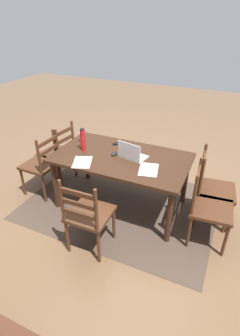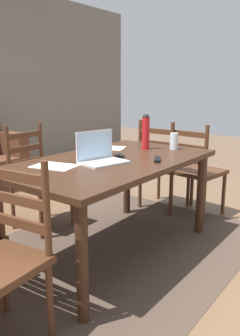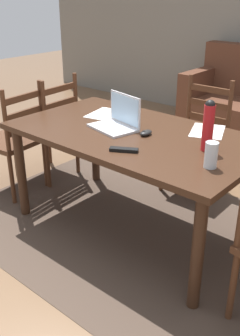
% 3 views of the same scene
% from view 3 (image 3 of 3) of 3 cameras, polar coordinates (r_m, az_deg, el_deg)
% --- Properties ---
extents(ground_plane, '(14.00, 14.00, 0.00)m').
position_cam_3_polar(ground_plane, '(3.02, 1.81, -8.35)').
color(ground_plane, brown).
extents(area_rug, '(2.52, 1.85, 0.01)m').
position_cam_3_polar(area_rug, '(3.02, 1.81, -8.30)').
color(area_rug, '#47382D').
rests_on(area_rug, ground).
extents(dining_table, '(1.69, 0.96, 0.75)m').
position_cam_3_polar(dining_table, '(2.72, 1.99, 3.46)').
color(dining_table, '#382114').
rests_on(dining_table, ground).
extents(chair_left_near, '(0.48, 0.48, 0.95)m').
position_cam_3_polar(chair_left_near, '(3.46, -14.88, 3.85)').
color(chair_left_near, '#4C2B19').
rests_on(chair_left_near, ground).
extents(chair_left_far, '(0.47, 0.47, 0.95)m').
position_cam_3_polar(chair_left_far, '(3.67, -10.00, 5.53)').
color(chair_left_far, '#4C2B19').
rests_on(chair_left_far, ground).
extents(chair_far_head, '(0.45, 0.45, 0.95)m').
position_cam_3_polar(chair_far_head, '(3.45, 10.91, 4.19)').
color(chair_far_head, '#4C2B19').
rests_on(chair_far_head, ground).
extents(laptop, '(0.36, 0.28, 0.23)m').
position_cam_3_polar(laptop, '(2.75, -0.27, 6.91)').
color(laptop, silver).
rests_on(laptop, dining_table).
extents(water_bottle, '(0.07, 0.07, 0.31)m').
position_cam_3_polar(water_bottle, '(2.38, 12.47, 6.05)').
color(water_bottle, red).
rests_on(water_bottle, dining_table).
extents(drinking_glass, '(0.07, 0.07, 0.14)m').
position_cam_3_polar(drinking_glass, '(2.18, 12.86, 1.82)').
color(drinking_glass, silver).
rests_on(drinking_glass, dining_table).
extents(computer_mouse, '(0.06, 0.10, 0.03)m').
position_cam_3_polar(computer_mouse, '(2.62, 3.73, 5.03)').
color(computer_mouse, black).
rests_on(computer_mouse, dining_table).
extents(tv_remote, '(0.17, 0.12, 0.02)m').
position_cam_3_polar(tv_remote, '(2.36, 0.55, 2.62)').
color(tv_remote, black).
rests_on(tv_remote, dining_table).
extents(paper_stack_left, '(0.31, 0.35, 0.00)m').
position_cam_3_polar(paper_stack_left, '(2.76, 12.36, 5.16)').
color(paper_stack_left, white).
rests_on(paper_stack_left, dining_table).
extents(paper_stack_right, '(0.27, 0.33, 0.00)m').
position_cam_3_polar(paper_stack_right, '(3.07, -2.14, 7.72)').
color(paper_stack_right, white).
rests_on(paper_stack_right, dining_table).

